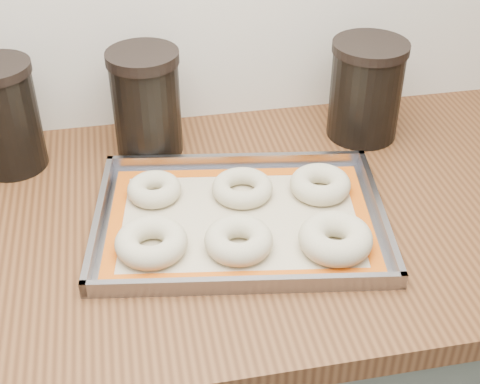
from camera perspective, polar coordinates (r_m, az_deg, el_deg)
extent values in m
cube|color=#61695D|center=(1.45, 3.79, -15.98)|extent=(3.00, 0.65, 0.86)
cube|color=brown|center=(1.13, 4.67, -1.75)|extent=(3.06, 0.68, 0.04)
cube|color=gray|center=(1.08, 0.00, -2.51)|extent=(0.50, 0.40, 0.00)
cube|color=gray|center=(1.20, -0.30, 2.70)|extent=(0.46, 0.08, 0.02)
cube|color=gray|center=(0.95, 0.39, -7.91)|extent=(0.46, 0.08, 0.02)
cube|color=gray|center=(1.09, -11.97, -2.22)|extent=(0.06, 0.33, 0.02)
cube|color=gray|center=(1.10, 11.81, -1.66)|extent=(0.06, 0.33, 0.02)
cube|color=#C6B793|center=(1.07, 0.00, -2.39)|extent=(0.46, 0.35, 0.00)
cube|color=#CC540D|center=(1.18, -0.26, 1.67)|extent=(0.42, 0.09, 0.00)
cube|color=#CC540D|center=(0.97, 0.31, -7.21)|extent=(0.42, 0.09, 0.00)
cube|color=#CC540D|center=(1.09, -10.56, -2.55)|extent=(0.06, 0.25, 0.00)
cube|color=#CC540D|center=(1.10, 10.44, -2.05)|extent=(0.06, 0.25, 0.00)
torus|color=beige|center=(1.01, -7.58, -4.28)|extent=(0.13, 0.13, 0.04)
torus|color=beige|center=(1.01, -0.11, -4.14)|extent=(0.11, 0.11, 0.04)
torus|color=beige|center=(1.02, 8.15, -3.95)|extent=(0.12, 0.12, 0.04)
torus|color=beige|center=(1.12, -7.34, 0.23)|extent=(0.09, 0.09, 0.03)
torus|color=beige|center=(1.12, 0.20, 0.36)|extent=(0.14, 0.14, 0.03)
torus|color=beige|center=(1.13, 6.86, 0.65)|extent=(0.11, 0.11, 0.03)
cylinder|color=black|center=(1.24, -19.39, 5.74)|extent=(0.12, 0.12, 0.18)
cylinder|color=black|center=(1.22, -7.95, 7.11)|extent=(0.12, 0.12, 0.18)
cylinder|color=black|center=(1.18, -8.35, 11.31)|extent=(0.13, 0.13, 0.02)
cylinder|color=black|center=(1.29, 10.64, 8.21)|extent=(0.13, 0.13, 0.17)
cylinder|color=black|center=(1.25, 11.11, 12.03)|extent=(0.14, 0.14, 0.02)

